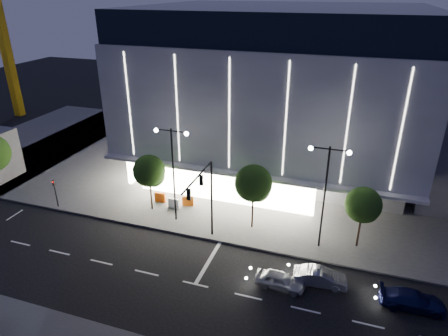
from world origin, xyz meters
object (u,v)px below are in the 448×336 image
object	(u,v)px
street_lamp_west	(173,162)
car_lead	(280,280)
ped_signal_far	(55,191)
barrier_c	(188,201)
traffic_mast	(205,192)
tree_left	(150,173)
barrier_a	(160,197)
car_second	(320,277)
tree_mid	(254,185)
car_third	(413,300)
street_lamp_east	(326,183)
barrier_b	(174,203)
tree_right	(363,207)

from	to	relation	value
street_lamp_west	car_lead	size ratio (longest dim) A/B	2.51
ped_signal_far	barrier_c	size ratio (longest dim) A/B	2.73
traffic_mast	tree_left	xyz separation A→B (m)	(-6.97, 3.68, -0.99)
ped_signal_far	street_lamp_west	bearing A→B (deg)	7.13
barrier_a	barrier_c	xyz separation A→B (m)	(2.93, 0.18, 0.00)
barrier_c	car_second	bearing A→B (deg)	-44.60
street_lamp_west	car_lead	bearing A→B (deg)	-28.18
car_lead	barrier_c	size ratio (longest dim) A/B	3.26
tree_left	tree_mid	xyz separation A→B (m)	(10.00, 0.00, 0.30)
car_third	street_lamp_west	bearing A→B (deg)	72.13
street_lamp_east	barrier_c	bearing A→B (deg)	168.29
street_lamp_west	car_second	bearing A→B (deg)	-18.71
ped_signal_far	tree_left	xyz separation A→B (m)	(9.03, 2.52, 2.15)
street_lamp_east	car_second	bearing A→B (deg)	-82.80
barrier_c	barrier_b	bearing A→B (deg)	-159.78
tree_right	barrier_a	bearing A→B (deg)	175.52
traffic_mast	car_third	size ratio (longest dim) A/B	1.66
car_lead	ped_signal_far	bearing A→B (deg)	82.97
car_lead	car_second	xyz separation A→B (m)	(2.69, 1.23, 0.02)
car_second	barrier_b	xyz separation A→B (m)	(-14.65, 6.46, 0.02)
street_lamp_west	tree_left	world-z (taller)	street_lamp_west
car_lead	tree_left	bearing A→B (deg)	67.38
barrier_c	car_lead	bearing A→B (deg)	-54.46
barrier_b	street_lamp_east	bearing A→B (deg)	-6.43
tree_left	car_lead	world-z (taller)	tree_left
tree_right	barrier_c	size ratio (longest dim) A/B	5.01
tree_left	tree_right	size ratio (longest dim) A/B	1.04
street_lamp_east	barrier_b	world-z (taller)	street_lamp_east
car_lead	car_third	xyz separation A→B (m)	(8.85, 0.87, 0.01)
car_lead	barrier_b	distance (m)	14.22
traffic_mast	tree_mid	world-z (taller)	traffic_mast
tree_right	tree_left	bearing A→B (deg)	180.00
car_second	street_lamp_west	bearing A→B (deg)	66.17
street_lamp_east	barrier_c	size ratio (longest dim) A/B	8.18
barrier_b	barrier_c	bearing A→B (deg)	37.63
barrier_b	traffic_mast	bearing A→B (deg)	-40.63
street_lamp_east	car_third	bearing A→B (deg)	-36.35
car_second	barrier_c	world-z (taller)	car_second
street_lamp_west	barrier_a	bearing A→B (deg)	139.06
car_third	barrier_a	xyz separation A→B (m)	(-22.62, 7.46, 0.03)
tree_left	car_lead	distance (m)	15.84
traffic_mast	car_third	distance (m)	16.50
traffic_mast	car_second	size ratio (longest dim) A/B	1.85
traffic_mast	tree_mid	distance (m)	4.82
car_lead	barrier_b	xyz separation A→B (m)	(-11.96, 7.70, 0.04)
car_second	barrier_c	xyz separation A→B (m)	(-13.54, 7.29, 0.02)
car_third	barrier_c	xyz separation A→B (m)	(-19.69, 7.65, 0.03)
barrier_a	ped_signal_far	bearing A→B (deg)	-159.45
traffic_mast	barrier_a	bearing A→B (deg)	143.12
tree_right	car_second	xyz separation A→B (m)	(-2.44, -5.62, -3.25)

